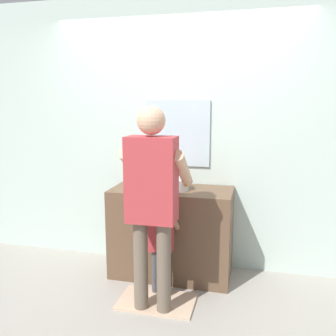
% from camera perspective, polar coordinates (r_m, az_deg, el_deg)
% --- Properties ---
extents(ground_plane, '(14.00, 14.00, 0.00)m').
position_cam_1_polar(ground_plane, '(3.50, -0.61, -18.26)').
color(ground_plane, '#9E998E').
extents(back_wall, '(4.40, 0.10, 2.70)m').
position_cam_1_polar(back_wall, '(3.70, 1.74, 5.25)').
color(back_wall, silver).
rests_on(back_wall, ground).
extents(vanity_cabinet, '(1.15, 0.54, 0.86)m').
position_cam_1_polar(vanity_cabinet, '(3.59, 0.58, -9.98)').
color(vanity_cabinet, brown).
rests_on(vanity_cabinet, ground).
extents(sink_basin, '(0.33, 0.33, 0.11)m').
position_cam_1_polar(sink_basin, '(3.43, 0.52, -2.45)').
color(sink_basin, silver).
rests_on(sink_basin, vanity_cabinet).
extents(faucet, '(0.18, 0.14, 0.18)m').
position_cam_1_polar(faucet, '(3.62, 1.26, -1.38)').
color(faucet, '#B7BABF').
rests_on(faucet, vanity_cabinet).
extents(toothbrush_cup, '(0.07, 0.07, 0.21)m').
position_cam_1_polar(toothbrush_cup, '(3.51, -4.74, -2.32)').
color(toothbrush_cup, silver).
rests_on(toothbrush_cup, vanity_cabinet).
extents(bath_mat, '(0.64, 0.40, 0.02)m').
position_cam_1_polar(bath_mat, '(3.29, -1.76, -20.12)').
color(bath_mat, '#CCAD8E').
rests_on(bath_mat, ground).
extents(child_toddler, '(0.27, 0.27, 0.89)m').
position_cam_1_polar(child_toddler, '(3.19, -1.09, -10.68)').
color(child_toddler, '#47474C').
rests_on(child_toddler, ground).
extents(adult_parent, '(0.51, 0.54, 1.65)m').
position_cam_1_polar(adult_parent, '(2.82, -2.49, -3.82)').
color(adult_parent, '#6B5B4C').
rests_on(adult_parent, ground).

